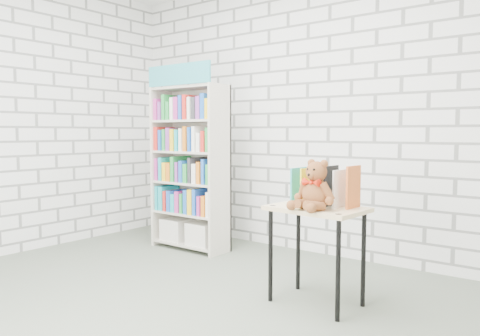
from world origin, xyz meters
The scene contains 6 objects.
ground centered at (0.00, 0.00, 0.00)m, with size 4.50×4.50×0.00m, color #545C4E.
room_shell centered at (0.00, 0.00, 1.78)m, with size 4.52×4.02×2.81m.
bookshelf centered at (-1.00, 1.36, 0.86)m, with size 0.83×0.32×1.87m.
display_table centered at (0.79, 0.75, 0.59)m, with size 0.67×0.49×0.69m.
table_books centered at (0.80, 0.85, 0.82)m, with size 0.46×0.23×0.27m.
teddy_bear centered at (0.83, 0.65, 0.82)m, with size 0.31×0.29×0.34m.
Camera 1 is at (2.32, -2.12, 1.20)m, focal length 35.00 mm.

